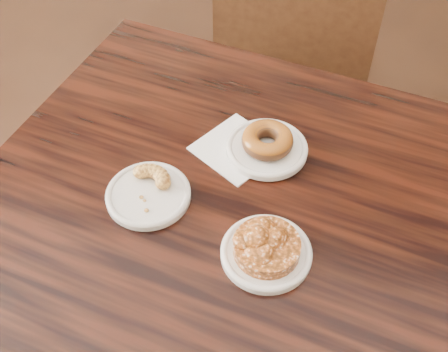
% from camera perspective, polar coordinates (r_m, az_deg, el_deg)
% --- Properties ---
extents(cafe_table, '(1.08, 1.08, 0.75)m').
position_cam_1_polar(cafe_table, '(1.36, -0.81, -12.53)').
color(cafe_table, black).
rests_on(cafe_table, floor).
extents(chair_far, '(0.53, 0.53, 0.90)m').
position_cam_1_polar(chair_far, '(1.90, 7.61, 12.46)').
color(chair_far, black).
rests_on(chair_far, floor).
extents(napkin, '(0.20, 0.20, 0.00)m').
position_cam_1_polar(napkin, '(1.13, 1.33, 2.84)').
color(napkin, white).
rests_on(napkin, cafe_table).
extents(plate_donut, '(0.16, 0.16, 0.01)m').
position_cam_1_polar(plate_donut, '(1.12, 4.36, 2.78)').
color(plate_donut, white).
rests_on(plate_donut, napkin).
extents(plate_cruller, '(0.16, 0.16, 0.01)m').
position_cam_1_polar(plate_cruller, '(1.06, -7.69, -1.93)').
color(plate_cruller, silver).
rests_on(plate_cruller, cafe_table).
extents(plate_fritter, '(0.16, 0.16, 0.01)m').
position_cam_1_polar(plate_fritter, '(0.97, 4.30, -7.82)').
color(plate_fritter, silver).
rests_on(plate_fritter, cafe_table).
extents(glazed_donut, '(0.10, 0.10, 0.04)m').
position_cam_1_polar(glazed_donut, '(1.11, 4.44, 3.64)').
color(glazed_donut, brown).
rests_on(glazed_donut, plate_donut).
extents(apple_fritter, '(0.16, 0.16, 0.04)m').
position_cam_1_polar(apple_fritter, '(0.95, 4.39, -7.00)').
color(apple_fritter, '#421F07').
rests_on(apple_fritter, plate_fritter).
extents(cruller_fragment, '(0.10, 0.10, 0.03)m').
position_cam_1_polar(cruller_fragment, '(1.04, -7.80, -1.26)').
color(cruller_fragment, brown).
rests_on(cruller_fragment, plate_cruller).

